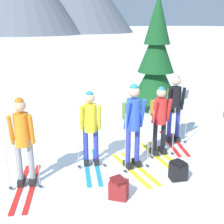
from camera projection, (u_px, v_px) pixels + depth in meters
name	position (u px, v px, depth m)	size (l,w,h in m)	color
ground_plane	(120.00, 162.00, 6.39)	(400.00, 400.00, 0.00)	white
skier_in_orange	(23.00, 137.00, 5.21)	(0.99, 1.66, 1.74)	red
skier_in_yellow	(90.00, 125.00, 6.01)	(0.93, 1.67, 1.66)	#1E84D1
skier_in_blue	(133.00, 121.00, 5.86)	(0.61, 1.62, 1.83)	yellow
skier_in_red	(160.00, 117.00, 6.50)	(0.61, 1.59, 1.64)	yellow
skier_in_black	(175.00, 105.00, 7.20)	(0.97, 1.63, 1.77)	red
pine_tree_near	(156.00, 60.00, 9.58)	(1.61, 1.61, 3.90)	#51381E
backpack_on_snow_front	(178.00, 171.00, 5.63)	(0.38, 0.33, 0.38)	black
backpack_on_snow_beside	(119.00, 189.00, 5.03)	(0.39, 0.40, 0.38)	maroon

